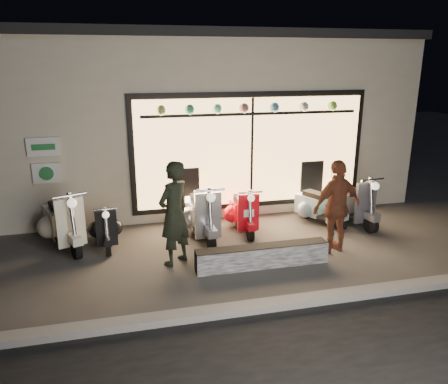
# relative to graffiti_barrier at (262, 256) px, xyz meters

# --- Properties ---
(ground) EXTENTS (40.00, 40.00, 0.00)m
(ground) POSITION_rel_graffiti_barrier_xyz_m (-0.23, 0.65, -0.20)
(ground) COLOR #383533
(ground) RESTS_ON ground
(kerb) EXTENTS (40.00, 0.25, 0.12)m
(kerb) POSITION_rel_graffiti_barrier_xyz_m (-0.23, -1.35, -0.14)
(kerb) COLOR slate
(kerb) RESTS_ON ground
(shop_building) EXTENTS (10.20, 6.23, 4.20)m
(shop_building) POSITION_rel_graffiti_barrier_xyz_m (-0.23, 5.63, 1.90)
(shop_building) COLOR beige
(shop_building) RESTS_ON ground
(graffiti_barrier) EXTENTS (2.39, 0.28, 0.40)m
(graffiti_barrier) POSITION_rel_graffiti_barrier_xyz_m (0.00, 0.00, 0.00)
(graffiti_barrier) COLOR black
(graffiti_barrier) RESTS_ON ground
(scooter_silver) EXTENTS (0.54, 1.62, 1.16)m
(scooter_silver) POSITION_rel_graffiti_barrier_xyz_m (-0.77, 1.73, 0.27)
(scooter_silver) COLOR black
(scooter_silver) RESTS_ON ground
(scooter_red) EXTENTS (0.47, 1.38, 0.99)m
(scooter_red) POSITION_rel_graffiti_barrier_xyz_m (0.17, 1.88, 0.20)
(scooter_red) COLOR black
(scooter_red) RESTS_ON ground
(scooter_black) EXTENTS (0.44, 1.23, 0.88)m
(scooter_black) POSITION_rel_graffiti_barrier_xyz_m (-2.71, 1.75, 0.15)
(scooter_black) COLOR black
(scooter_black) RESTS_ON ground
(scooter_cream) EXTENTS (0.90, 1.63, 1.17)m
(scooter_cream) POSITION_rel_graffiti_barrier_xyz_m (-3.53, 1.91, 0.27)
(scooter_cream) COLOR black
(scooter_cream) RESTS_ON ground
(scooter_blue) EXTENTS (0.80, 1.32, 0.96)m
(scooter_blue) POSITION_rel_graffiti_barrier_xyz_m (1.91, 1.91, 0.19)
(scooter_blue) COLOR black
(scooter_blue) RESTS_ON ground
(scooter_grey) EXTENTS (0.67, 1.58, 1.12)m
(scooter_grey) POSITION_rel_graffiti_barrier_xyz_m (2.61, 1.77, 0.25)
(scooter_grey) COLOR black
(scooter_grey) RESTS_ON ground
(man) EXTENTS (0.82, 0.79, 1.89)m
(man) POSITION_rel_graffiti_barrier_xyz_m (-1.48, 0.51, 0.75)
(man) COLOR black
(man) RESTS_ON ground
(woman) EXTENTS (1.12, 0.66, 1.79)m
(woman) POSITION_rel_graffiti_barrier_xyz_m (1.56, 0.31, 0.70)
(woman) COLOR brown
(woman) RESTS_ON ground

